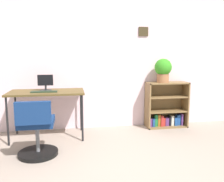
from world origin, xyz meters
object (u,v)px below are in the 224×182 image
Objects in this scene: bookshelf_low at (166,107)px; potted_plant_on_shelf at (163,69)px; office_chair at (37,132)px; desk at (47,95)px; monitor at (45,83)px; keyboard at (44,92)px.

potted_plant_on_shelf reaches higher than bookshelf_low.
office_chair is 1.81× the size of potted_plant_on_shelf.
office_chair is at bearing -95.28° from desk.
potted_plant_on_shelf reaches higher than monitor.
desk is 2.72× the size of potted_plant_on_shelf.
desk is 1.40× the size of bookshelf_low.
bookshelf_low is at bearing 29.39° from potted_plant_on_shelf.
bookshelf_low is 1.95× the size of potted_plant_on_shelf.
potted_plant_on_shelf reaches higher than keyboard.
monitor reaches higher than bookshelf_low.
monitor is 0.33× the size of office_chair.
desk is 0.84m from office_chair.
monitor is 2.05m from potted_plant_on_shelf.
bookshelf_low is at bearing 24.69° from office_chair.
keyboard is at bearing -170.50° from bookshelf_low.
monitor is at bearing -175.10° from bookshelf_low.
keyboard is at bearing -104.58° from desk.
desk is 2.16m from bookshelf_low.
monitor is at bearing 105.33° from desk.
office_chair is 2.41m from potted_plant_on_shelf.
potted_plant_on_shelf is at bearing 24.46° from office_chair.
office_chair is (-0.07, -0.75, -0.37)m from desk.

